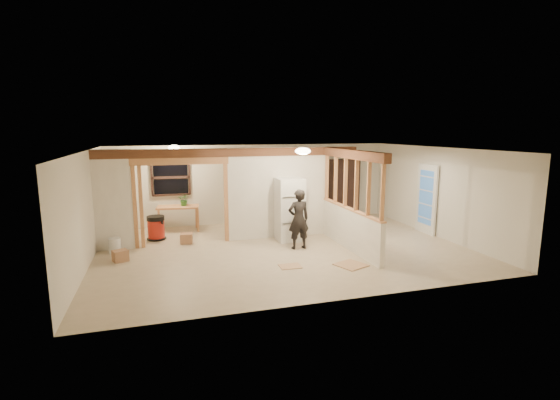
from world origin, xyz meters
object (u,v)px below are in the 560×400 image
object	(u,v)px
refrigerator	(290,209)
work_table	(178,219)
woman	(299,219)
shop_vac	(156,228)
bookshelf	(344,189)

from	to	relation	value
refrigerator	work_table	xyz separation A→B (m)	(-2.85, 1.88, -0.47)
woman	shop_vac	distance (m)	3.96
woman	work_table	bearing A→B (deg)	-47.57
shop_vac	work_table	bearing A→B (deg)	52.49
shop_vac	bookshelf	distance (m)	6.29
work_table	bookshelf	size ratio (longest dim) A/B	0.60
refrigerator	work_table	bearing A→B (deg)	146.67
work_table	bookshelf	world-z (taller)	bookshelf
refrigerator	shop_vac	world-z (taller)	refrigerator
woman	bookshelf	xyz separation A→B (m)	(2.70, 3.06, 0.24)
work_table	bookshelf	xyz separation A→B (m)	(5.52, 0.34, 0.62)
work_table	shop_vac	world-z (taller)	work_table
refrigerator	shop_vac	size ratio (longest dim) A/B	2.53
woman	bookshelf	bearing A→B (deg)	-134.98
work_table	woman	bearing A→B (deg)	-36.97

